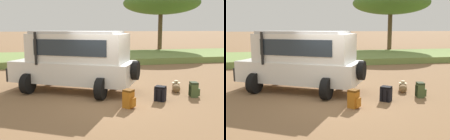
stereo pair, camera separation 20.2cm
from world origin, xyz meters
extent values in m
plane|color=olive|center=(0.00, 0.00, 0.00)|extent=(320.00, 320.00, 0.00)
cube|color=olive|center=(0.00, 11.71, 0.22)|extent=(120.00, 7.00, 0.44)
cube|color=silver|center=(-1.07, 1.78, 0.82)|extent=(5.20, 4.05, 0.84)
cube|color=silver|center=(-0.85, 1.66, 1.79)|extent=(4.21, 3.42, 1.10)
cube|color=#232D38|center=(-2.18, 2.40, 1.74)|extent=(0.81, 1.39, 0.77)
cube|color=#232D38|center=(-1.29, 0.87, 1.84)|extent=(2.59, 1.47, 0.60)
cube|color=#232D38|center=(-0.41, 2.44, 1.84)|extent=(2.59, 1.47, 0.60)
cube|color=#B7B7B7|center=(-0.89, 1.68, 2.39)|extent=(3.83, 3.17, 0.10)
cube|color=black|center=(-3.31, 3.03, 0.65)|extent=(0.93, 1.49, 0.56)
cylinder|color=black|center=(-2.50, 1.47, 1.79)|extent=(0.10, 0.10, 1.25)
cylinder|color=black|center=(-2.87, 1.68, 0.40)|extent=(0.63, 0.83, 0.80)
cylinder|color=black|center=(-1.92, 3.37, 0.40)|extent=(0.63, 0.83, 0.80)
cylinder|color=black|center=(-0.22, 0.19, 0.40)|extent=(0.63, 0.83, 0.80)
cylinder|color=black|center=(0.73, 1.88, 0.40)|extent=(0.63, 0.83, 0.80)
cylinder|color=black|center=(1.19, 0.51, 0.97)|extent=(0.55, 0.75, 0.74)
cube|color=#B26619|center=(0.49, -0.95, 0.27)|extent=(0.42, 0.42, 0.54)
cube|color=#B26619|center=(0.61, -1.08, 0.20)|extent=(0.23, 0.22, 0.30)
cube|color=#62380E|center=(0.49, -0.95, 0.57)|extent=(0.42, 0.42, 0.07)
cylinder|color=#62380E|center=(0.43, -0.78, 0.27)|extent=(0.04, 0.04, 0.46)
cylinder|color=#62380E|center=(0.33, -0.88, 0.27)|extent=(0.04, 0.04, 0.46)
cube|color=#42562D|center=(3.27, -0.17, 0.25)|extent=(0.32, 0.41, 0.50)
cube|color=#42562D|center=(3.43, -0.21, 0.19)|extent=(0.14, 0.28, 0.27)
cube|color=#242F19|center=(3.27, -0.17, 0.53)|extent=(0.33, 0.39, 0.07)
cylinder|color=#242F19|center=(3.15, -0.06, 0.25)|extent=(0.04, 0.04, 0.42)
cylinder|color=#242F19|center=(3.11, -0.22, 0.25)|extent=(0.04, 0.04, 0.42)
cube|color=black|center=(1.82, -0.43, 0.23)|extent=(0.48, 0.47, 0.47)
cube|color=black|center=(1.94, -0.28, 0.18)|extent=(0.26, 0.24, 0.26)
cube|color=black|center=(1.82, -0.43, 0.50)|extent=(0.47, 0.47, 0.07)
cylinder|color=black|center=(1.64, -0.51, 0.23)|extent=(0.04, 0.04, 0.40)
cylinder|color=black|center=(1.77, -0.61, 0.23)|extent=(0.04, 0.04, 0.40)
cylinder|color=brown|center=(3.03, 0.79, 0.16)|extent=(0.51, 0.64, 0.31)
sphere|color=brown|center=(3.15, 1.05, 0.16)|extent=(0.31, 0.31, 0.31)
sphere|color=brown|center=(2.92, 0.54, 0.16)|extent=(0.31, 0.31, 0.31)
torus|color=#493721|center=(3.03, 0.79, 0.33)|extent=(0.09, 0.16, 0.16)
cylinder|color=beige|center=(3.07, 0.88, 0.33)|extent=(0.34, 0.34, 0.02)
cylinder|color=beige|center=(3.07, 0.88, 0.37)|extent=(0.17, 0.17, 0.09)
cylinder|color=brown|center=(8.74, 16.22, 2.01)|extent=(0.43, 0.43, 4.01)
ellipsoid|color=#476B2D|center=(8.74, 16.22, 4.96)|extent=(7.51, 8.11, 2.22)
camera|label=1|loc=(-1.81, -8.87, 2.59)|focal=42.00mm
camera|label=2|loc=(-1.61, -8.92, 2.59)|focal=42.00mm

